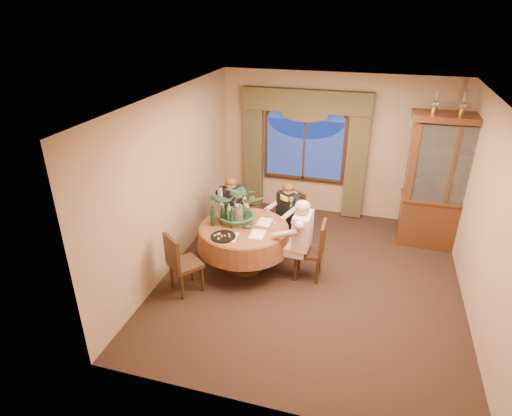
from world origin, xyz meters
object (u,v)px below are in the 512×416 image
(centerpiece_plant, at_px, (239,187))
(wine_bottle_3, at_px, (219,209))
(dining_table, at_px, (244,247))
(china_cabinet, at_px, (447,184))
(wine_bottle_5, at_px, (231,218))
(chair_front_left, at_px, (186,263))
(wine_bottle_4, at_px, (227,209))
(wine_bottle_0, at_px, (223,215))
(stoneware_vase, at_px, (239,213))
(person_pink, at_px, (302,241))
(oil_lamp_center, at_px, (464,104))
(chair_right, at_px, (309,250))
(oil_lamp_left, at_px, (435,102))
(olive_bowl, at_px, (248,226))
(chair_back, at_px, (234,215))
(oil_lamp_right, at_px, (492,105))
(wine_bottle_1, at_px, (213,216))
(wine_bottle_2, at_px, (229,213))
(person_scarf, at_px, (288,216))
(chair_back_right, at_px, (288,219))
(person_back, at_px, (231,209))

(centerpiece_plant, relative_size, wine_bottle_3, 3.07)
(dining_table, height_order, centerpiece_plant, centerpiece_plant)
(china_cabinet, relative_size, wine_bottle_5, 7.12)
(chair_front_left, height_order, wine_bottle_4, wine_bottle_4)
(wine_bottle_0, bearing_deg, stoneware_vase, 37.93)
(person_pink, height_order, centerpiece_plant, centerpiece_plant)
(oil_lamp_center, xyz_separation_m, person_pink, (-2.14, -1.69, -1.85))
(wine_bottle_4, bearing_deg, wine_bottle_5, -57.52)
(china_cabinet, height_order, wine_bottle_0, china_cabinet)
(chair_right, bearing_deg, person_pink, 124.20)
(oil_lamp_left, bearing_deg, oil_lamp_center, 0.00)
(olive_bowl, relative_size, wine_bottle_0, 0.42)
(chair_back, xyz_separation_m, wine_bottle_5, (0.29, -0.94, 0.44))
(oil_lamp_left, distance_m, oil_lamp_right, 0.82)
(oil_lamp_left, height_order, wine_bottle_1, oil_lamp_left)
(chair_back, bearing_deg, wine_bottle_1, 60.65)
(wine_bottle_2, bearing_deg, dining_table, -13.95)
(olive_bowl, distance_m, wine_bottle_2, 0.38)
(chair_back, distance_m, person_scarf, 1.02)
(person_scarf, distance_m, wine_bottle_3, 1.24)
(stoneware_vase, bearing_deg, wine_bottle_1, -144.79)
(centerpiece_plant, bearing_deg, chair_front_left, -116.81)
(olive_bowl, bearing_deg, wine_bottle_0, -179.01)
(chair_back, bearing_deg, dining_table, 90.00)
(centerpiece_plant, height_order, wine_bottle_0, centerpiece_plant)
(chair_back_right, height_order, olive_bowl, chair_back_right)
(chair_back, bearing_deg, person_back, 36.68)
(wine_bottle_2, xyz_separation_m, wine_bottle_4, (-0.09, 0.13, 0.00))
(stoneware_vase, bearing_deg, oil_lamp_right, 22.48)
(dining_table, height_order, person_back, person_back)
(chair_back, bearing_deg, wine_bottle_4, 71.17)
(chair_back_right, bearing_deg, wine_bottle_4, 69.35)
(wine_bottle_5, bearing_deg, person_back, 109.56)
(chair_front_left, relative_size, stoneware_vase, 3.31)
(person_scarf, relative_size, stoneware_vase, 4.29)
(centerpiece_plant, xyz_separation_m, wine_bottle_3, (-0.33, -0.03, -0.43))
(oil_lamp_center, distance_m, oil_lamp_right, 0.41)
(wine_bottle_3, bearing_deg, chair_right, -5.02)
(oil_lamp_right, xyz_separation_m, chair_back_right, (-2.97, -0.70, -2.04))
(china_cabinet, bearing_deg, oil_lamp_right, 0.00)
(china_cabinet, xyz_separation_m, person_back, (-3.57, -0.84, -0.56))
(wine_bottle_1, height_order, wine_bottle_2, same)
(stoneware_vase, distance_m, wine_bottle_1, 0.43)
(wine_bottle_5, bearing_deg, chair_back_right, 56.00)
(wine_bottle_1, bearing_deg, person_scarf, 41.14)
(person_pink, xyz_separation_m, olive_bowl, (-0.87, 0.04, 0.10))
(oil_lamp_center, distance_m, person_back, 4.13)
(person_back, bearing_deg, wine_bottle_0, 68.65)
(oil_lamp_left, xyz_separation_m, wine_bottle_5, (-2.84, -1.72, -1.61))
(centerpiece_plant, bearing_deg, china_cabinet, 24.46)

